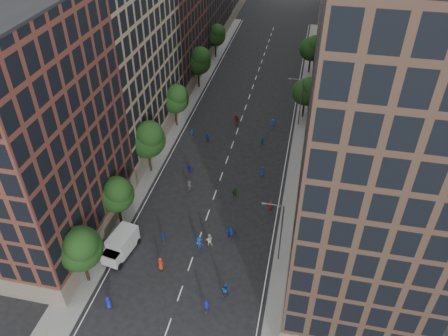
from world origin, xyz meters
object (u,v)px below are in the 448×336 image
cargo_van (121,245)px  skater_0 (109,303)px  skater_1 (207,306)px  streetlamp_far (300,100)px  skater_2 (225,289)px  streetlamp_near (279,230)px

cargo_van → skater_0: (1.77, -7.93, -0.66)m
skater_0 → skater_1: 10.99m
skater_1 → streetlamp_far: bearing=-97.4°
skater_2 → streetlamp_far: bearing=-89.1°
streetlamp_far → cargo_van: bearing=-118.2°
cargo_van → skater_1: (12.61, -6.08, -0.65)m
streetlamp_near → skater_2: streetlamp_near is taller
streetlamp_far → skater_0: 47.58m
cargo_van → skater_2: 14.58m
streetlamp_far → skater_2: bearing=-97.5°
cargo_van → skater_1: cargo_van is taller
streetlamp_near → streetlamp_far: (0.00, 33.00, 0.00)m
cargo_van → streetlamp_near: bearing=18.5°
streetlamp_far → skater_0: (-17.59, -44.00, -4.30)m
streetlamp_near → cargo_van: 19.94m
streetlamp_far → skater_0: size_ratio=5.21×
cargo_van → skater_0: bearing=-67.9°
skater_0 → skater_2: skater_2 is taller
streetlamp_far → streetlamp_near: bearing=-90.0°
skater_1 → skater_2: bearing=-118.8°
skater_0 → skater_2: 13.15m
cargo_van → skater_2: (14.15, -3.48, -0.62)m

